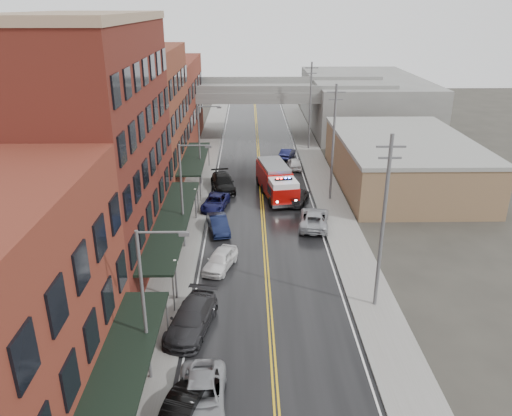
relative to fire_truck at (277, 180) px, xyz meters
name	(u,v)px	position (x,y,z in m)	size (l,w,h in m)	color
road	(263,219)	(-1.61, -6.22, -1.74)	(11.00, 160.00, 0.02)	black
sidewalk_left	(187,219)	(-8.91, -6.22, -1.67)	(3.00, 160.00, 0.15)	slate
sidewalk_right	(339,218)	(5.69, -6.22, -1.67)	(3.00, 160.00, 0.15)	slate
curb_left	(204,219)	(-7.26, -6.22, -1.67)	(0.30, 160.00, 0.15)	gray
curb_right	(322,218)	(4.04, -6.22, -1.67)	(0.30, 160.00, 0.15)	gray
brick_building_b	(91,148)	(-14.91, -13.22, 7.25)	(9.00, 20.00, 18.00)	#5B1D18
brick_building_c	(139,119)	(-14.91, 4.28, 5.75)	(9.00, 15.00, 15.00)	brown
brick_building_far	(165,103)	(-14.91, 21.78, 4.25)	(9.00, 20.00, 12.00)	maroon
tan_building	(402,163)	(14.39, 3.78, 0.75)	(14.00, 22.00, 5.00)	#816145
right_far_block	(363,101)	(16.39, 33.78, 2.25)	(18.00, 30.00, 8.00)	slate
awning_0	(115,388)	(-9.11, -32.22, 1.24)	(2.60, 16.00, 3.09)	black
awning_1	(173,220)	(-9.11, -13.22, 1.24)	(2.60, 18.00, 3.09)	black
awning_2	(194,158)	(-9.10, 4.28, 1.24)	(2.60, 13.00, 3.09)	black
globe_lamp_1	(175,270)	(-8.01, -20.22, 0.56)	(0.44, 0.44, 3.12)	#59595B
globe_lamp_2	(195,197)	(-8.01, -6.22, 0.56)	(0.44, 0.44, 3.12)	#59595B
street_lamp_0	(148,298)	(-8.16, -28.22, 3.44)	(2.64, 0.22, 9.00)	#59595B
street_lamp_1	(185,190)	(-8.16, -12.22, 3.44)	(2.64, 0.22, 9.00)	#59595B
street_lamp_2	(202,140)	(-8.16, 3.78, 3.44)	(2.64, 0.22, 9.00)	#59595B
utility_pole_0	(383,221)	(5.59, -21.22, 4.56)	(1.80, 0.24, 12.00)	#59595B
utility_pole_1	(333,141)	(5.59, -1.22, 4.56)	(1.80, 0.24, 12.00)	#59595B
utility_pole_2	(310,104)	(5.59, 18.78, 4.56)	(1.80, 0.24, 12.00)	#59595B
overpass	(257,98)	(-1.61, 25.78, 4.24)	(40.00, 10.00, 7.50)	slate
fire_truck	(277,180)	(0.00, 0.00, 0.00)	(4.74, 9.19, 3.23)	#980A07
parked_car_left_1	(179,414)	(-6.40, -31.52, -1.03)	(1.52, 4.37, 1.44)	black
parked_car_left_2	(201,397)	(-5.43, -30.42, -1.01)	(2.46, 5.35, 1.49)	gray
parked_car_left_3	(191,319)	(-6.61, -23.75, -0.92)	(2.33, 5.74, 1.67)	#2A2A2D
parked_car_left_4	(220,260)	(-5.21, -15.80, -1.01)	(1.74, 4.32, 1.47)	white
parked_car_left_5	(218,224)	(-5.72, -9.02, -1.02)	(1.54, 4.42, 1.46)	black
parked_car_left_6	(215,202)	(-6.33, -3.45, -1.08)	(2.23, 4.83, 1.34)	#111242
parked_car_left_7	(223,183)	(-5.83, 1.95, -0.91)	(2.34, 5.77, 1.67)	black
parked_car_right_0	(314,219)	(3.05, -8.02, -0.97)	(2.59, 5.61, 1.56)	#9EA1A6
parked_car_right_1	(297,196)	(1.99, -2.02, -1.04)	(1.98, 4.87, 1.41)	#242426
parked_car_right_2	(295,163)	(2.80, 9.61, -1.08)	(1.58, 3.93, 1.34)	silver
parked_car_right_3	(287,153)	(2.20, 14.21, -1.08)	(1.40, 4.03, 1.33)	#0E1134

